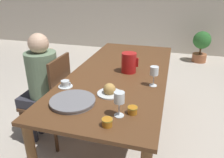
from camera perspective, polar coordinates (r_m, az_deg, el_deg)
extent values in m
plane|color=beige|center=(2.62, 1.97, -13.78)|extent=(20.00, 20.00, 0.00)
cube|color=brown|center=(2.24, 2.24, 1.64)|extent=(0.94, 2.13, 0.03)
cylinder|color=brown|center=(3.38, -0.51, 2.50)|extent=(0.07, 0.07, 0.74)
cylinder|color=brown|center=(3.26, 13.42, 1.00)|extent=(0.07, 0.07, 0.74)
cylinder|color=#51331E|center=(2.51, -22.06, -11.81)|extent=(0.04, 0.04, 0.42)
cylinder|color=#51331E|center=(2.75, -17.50, -7.72)|extent=(0.04, 0.04, 0.42)
cylinder|color=#51331E|center=(2.32, -14.54, -13.82)|extent=(0.04, 0.04, 0.42)
cylinder|color=#51331E|center=(2.58, -10.49, -9.15)|extent=(0.04, 0.04, 0.42)
cube|color=#51331E|center=(2.41, -16.77, -6.07)|extent=(0.42, 0.42, 0.03)
cube|color=#51331E|center=(2.20, -13.21, -0.86)|extent=(0.03, 0.39, 0.50)
cylinder|color=#33333D|center=(2.53, -20.29, -10.78)|extent=(0.09, 0.09, 0.45)
cylinder|color=#33333D|center=(2.63, -18.31, -8.97)|extent=(0.09, 0.09, 0.45)
cube|color=#33333D|center=(2.40, -18.66, -4.82)|extent=(0.30, 0.34, 0.11)
cylinder|color=slate|center=(2.24, -17.66, 1.01)|extent=(0.30, 0.30, 0.46)
sphere|color=#D6AD8E|center=(2.15, -18.70, 8.80)|extent=(0.19, 0.19, 0.19)
cylinder|color=#D6AD8E|center=(2.42, -17.35, 5.63)|extent=(0.25, 0.06, 0.20)
cylinder|color=red|center=(2.19, 4.43, 4.29)|extent=(0.15, 0.15, 0.20)
cube|color=red|center=(2.18, 6.63, 4.31)|extent=(0.02, 0.02, 0.09)
cone|color=red|center=(2.18, 2.95, 6.42)|extent=(0.04, 0.04, 0.04)
cylinder|color=white|center=(1.96, 10.67, -1.67)|extent=(0.07, 0.07, 0.00)
cylinder|color=white|center=(1.93, 10.78, -0.28)|extent=(0.01, 0.01, 0.10)
cylinder|color=white|center=(1.90, 10.98, 2.12)|extent=(0.07, 0.07, 0.08)
cylinder|color=white|center=(1.51, 1.84, -9.48)|extent=(0.07, 0.07, 0.00)
cylinder|color=white|center=(1.48, 1.87, -7.80)|extent=(0.01, 0.01, 0.10)
cylinder|color=white|center=(1.44, 1.91, -4.83)|extent=(0.07, 0.07, 0.08)
cylinder|color=gold|center=(1.44, 1.90, -5.42)|extent=(0.06, 0.06, 0.04)
cylinder|color=silver|center=(1.95, -12.03, -1.89)|extent=(0.12, 0.12, 0.01)
cylinder|color=silver|center=(1.93, -12.11, -1.12)|extent=(0.07, 0.07, 0.05)
cube|color=silver|center=(1.91, -10.95, -1.21)|extent=(0.01, 0.01, 0.03)
cylinder|color=gray|center=(1.68, -10.21, -5.94)|extent=(0.34, 0.34, 0.02)
cylinder|color=gray|center=(1.67, -10.25, -5.49)|extent=(0.34, 0.34, 0.01)
cylinder|color=silver|center=(1.78, -0.66, -3.81)|extent=(0.20, 0.20, 0.01)
sphere|color=tan|center=(1.76, -0.67, -2.71)|extent=(0.10, 0.10, 0.10)
cylinder|color=#C67A1E|center=(1.53, 5.38, -8.14)|extent=(0.07, 0.07, 0.05)
cylinder|color=gold|center=(1.51, 5.41, -7.44)|extent=(0.07, 0.07, 0.01)
cylinder|color=#C67A1E|center=(1.40, -1.26, -11.27)|extent=(0.07, 0.07, 0.05)
cylinder|color=gold|center=(1.39, -1.27, -10.54)|extent=(0.07, 0.07, 0.01)
cylinder|color=#A8603D|center=(5.20, 21.79, 5.19)|extent=(0.30, 0.30, 0.18)
cylinder|color=brown|center=(5.16, 22.06, 6.89)|extent=(0.04, 0.04, 0.15)
sphere|color=#2D6B2D|center=(5.10, 22.46, 9.38)|extent=(0.37, 0.37, 0.37)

